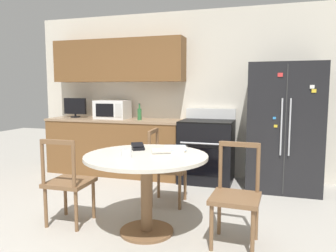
{
  "coord_description": "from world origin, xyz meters",
  "views": [
    {
      "loc": [
        1.28,
        -2.52,
        1.39
      ],
      "look_at": [
        0.16,
        1.15,
        0.95
      ],
      "focal_mm": 35.0,
      "sensor_mm": 36.0,
      "label": 1
    }
  ],
  "objects": [
    {
      "name": "folded_napkin",
      "position": [
        0.32,
        0.41,
        0.79
      ],
      "size": [
        0.18,
        0.12,
        0.05
      ],
      "color": "silver",
      "rests_on": "dining_table"
    },
    {
      "name": "back_wall",
      "position": [
        -0.3,
        2.59,
        1.45
      ],
      "size": [
        5.2,
        0.44,
        2.6
      ],
      "color": "silver",
      "rests_on": "ground_plane"
    },
    {
      "name": "candle_glass",
      "position": [
        0.07,
        0.16,
        0.8
      ],
      "size": [
        0.1,
        0.1,
        0.08
      ],
      "color": "silver",
      "rests_on": "dining_table"
    },
    {
      "name": "dining_table",
      "position": [
        0.19,
        0.33,
        0.61
      ],
      "size": [
        1.17,
        1.17,
        0.77
      ],
      "color": "beige",
      "rests_on": "ground_plane"
    },
    {
      "name": "ground_plane",
      "position": [
        0.0,
        0.0,
        0.0
      ],
      "size": [
        14.0,
        14.0,
        0.0
      ],
      "primitive_type": "plane",
      "color": "#B2ADA3"
    },
    {
      "name": "mail_stack",
      "position": [
        0.38,
        0.67,
        0.78
      ],
      "size": [
        0.29,
        0.35,
        0.02
      ],
      "color": "white",
      "rests_on": "dining_table"
    },
    {
      "name": "kitchen_counter",
      "position": [
        -1.09,
        2.29,
        0.45
      ],
      "size": [
        2.24,
        0.64,
        0.9
      ],
      "color": "brown",
      "rests_on": "ground_plane"
    },
    {
      "name": "dining_chair_left",
      "position": [
        -0.65,
        0.29,
        0.43
      ],
      "size": [
        0.43,
        0.43,
        0.9
      ],
      "rotation": [
        0.0,
        0.0,
        6.3
      ],
      "color": "brown",
      "rests_on": "ground_plane"
    },
    {
      "name": "dining_chair_right",
      "position": [
        1.03,
        0.35,
        0.43
      ],
      "size": [
        0.44,
        0.44,
        0.9
      ],
      "rotation": [
        0.0,
        0.0,
        3.09
      ],
      "color": "brown",
      "rests_on": "ground_plane"
    },
    {
      "name": "dining_chair_far",
      "position": [
        0.13,
        1.17,
        0.43
      ],
      "size": [
        0.45,
        0.45,
        0.9
      ],
      "rotation": [
        0.0,
        0.0,
        4.77
      ],
      "color": "brown",
      "rests_on": "ground_plane"
    },
    {
      "name": "wallet",
      "position": [
        0.02,
        0.55,
        0.79
      ],
      "size": [
        0.17,
        0.17,
        0.07
      ],
      "color": "black",
      "rests_on": "dining_table"
    },
    {
      "name": "microwave",
      "position": [
        -1.15,
        2.32,
        1.05
      ],
      "size": [
        0.53,
        0.36,
        0.3
      ],
      "color": "white",
      "rests_on": "kitchen_counter"
    },
    {
      "name": "oven_range",
      "position": [
        0.43,
        2.26,
        0.47
      ],
      "size": [
        0.77,
        0.68,
        1.08
      ],
      "color": "black",
      "rests_on": "ground_plane"
    },
    {
      "name": "counter_bottle",
      "position": [
        -0.65,
        2.24,
        1.0
      ],
      "size": [
        0.06,
        0.06,
        0.26
      ],
      "color": "#2D6B38",
      "rests_on": "kitchen_counter"
    },
    {
      "name": "refrigerator",
      "position": [
        1.5,
        2.21,
        0.86
      ],
      "size": [
        0.96,
        0.77,
        1.73
      ],
      "color": "black",
      "rests_on": "ground_plane"
    },
    {
      "name": "countertop_tv",
      "position": [
        -1.86,
        2.33,
        1.08
      ],
      "size": [
        0.4,
        0.16,
        0.33
      ],
      "color": "black",
      "rests_on": "kitchen_counter"
    }
  ]
}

